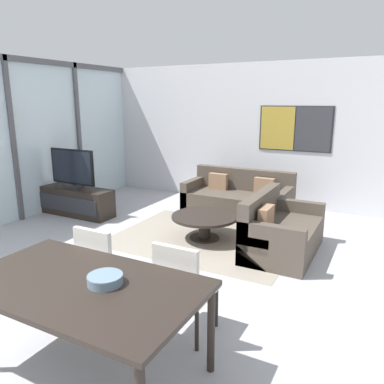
{
  "coord_description": "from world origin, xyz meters",
  "views": [
    {
      "loc": [
        2.71,
        -1.15,
        2.07
      ],
      "look_at": [
        0.57,
        2.9,
        0.95
      ],
      "focal_mm": 35.0,
      "sensor_mm": 36.0,
      "label": 1
    }
  ],
  "objects_px": {
    "dining_table": "(81,290)",
    "fruit_bowl": "(105,279)",
    "dining_chair_left": "(103,265)",
    "sofa_side": "(278,233)",
    "sofa_main": "(239,200)",
    "tv_console": "(75,201)",
    "dining_chair_centre": "(183,285)",
    "television": "(72,169)",
    "coffee_table": "(205,221)"
  },
  "relations": [
    {
      "from": "dining_table",
      "to": "dining_chair_left",
      "type": "height_order",
      "value": "dining_chair_left"
    },
    {
      "from": "dining_chair_centre",
      "to": "dining_table",
      "type": "bearing_deg",
      "value": -121.14
    },
    {
      "from": "tv_console",
      "to": "dining_table",
      "type": "relative_size",
      "value": 0.85
    },
    {
      "from": "sofa_side",
      "to": "fruit_bowl",
      "type": "bearing_deg",
      "value": 170.81
    },
    {
      "from": "dining_chair_centre",
      "to": "coffee_table",
      "type": "bearing_deg",
      "value": 111.49
    },
    {
      "from": "coffee_table",
      "to": "dining_table",
      "type": "bearing_deg",
      "value": -81.49
    },
    {
      "from": "coffee_table",
      "to": "fruit_bowl",
      "type": "height_order",
      "value": "fruit_bowl"
    },
    {
      "from": "coffee_table",
      "to": "fruit_bowl",
      "type": "bearing_deg",
      "value": -77.91
    },
    {
      "from": "sofa_main",
      "to": "dining_chair_centre",
      "type": "height_order",
      "value": "dining_chair_centre"
    },
    {
      "from": "sofa_side",
      "to": "coffee_table",
      "type": "bearing_deg",
      "value": 91.43
    },
    {
      "from": "tv_console",
      "to": "sofa_side",
      "type": "distance_m",
      "value": 3.81
    },
    {
      "from": "dining_table",
      "to": "fruit_bowl",
      "type": "relative_size",
      "value": 7.0
    },
    {
      "from": "dining_chair_left",
      "to": "fruit_bowl",
      "type": "height_order",
      "value": "dining_chair_left"
    },
    {
      "from": "coffee_table",
      "to": "dining_chair_centre",
      "type": "height_order",
      "value": "dining_chair_centre"
    },
    {
      "from": "sofa_main",
      "to": "sofa_side",
      "type": "height_order",
      "value": "same"
    },
    {
      "from": "sofa_main",
      "to": "dining_chair_centre",
      "type": "distance_m",
      "value": 3.85
    },
    {
      "from": "sofa_side",
      "to": "dining_chair_left",
      "type": "height_order",
      "value": "dining_chair_left"
    },
    {
      "from": "dining_chair_left",
      "to": "dining_chair_centre",
      "type": "relative_size",
      "value": 1.0
    },
    {
      "from": "coffee_table",
      "to": "dining_table",
      "type": "relative_size",
      "value": 0.55
    },
    {
      "from": "sofa_main",
      "to": "tv_console",
      "type": "bearing_deg",
      "value": -152.17
    },
    {
      "from": "television",
      "to": "fruit_bowl",
      "type": "distance_m",
      "value": 4.48
    },
    {
      "from": "dining_table",
      "to": "dining_chair_centre",
      "type": "height_order",
      "value": "dining_chair_centre"
    },
    {
      "from": "sofa_side",
      "to": "dining_table",
      "type": "height_order",
      "value": "sofa_side"
    },
    {
      "from": "television",
      "to": "coffee_table",
      "type": "height_order",
      "value": "television"
    },
    {
      "from": "fruit_bowl",
      "to": "dining_chair_left",
      "type": "bearing_deg",
      "value": 133.02
    },
    {
      "from": "tv_console",
      "to": "sofa_side",
      "type": "xyz_separation_m",
      "value": [
        3.81,
        0.01,
        0.02
      ]
    },
    {
      "from": "sofa_main",
      "to": "sofa_side",
      "type": "relative_size",
      "value": 1.33
    },
    {
      "from": "dining_table",
      "to": "coffee_table",
      "type": "bearing_deg",
      "value": 98.51
    },
    {
      "from": "sofa_side",
      "to": "television",
      "type": "bearing_deg",
      "value": 90.15
    },
    {
      "from": "tv_console",
      "to": "fruit_bowl",
      "type": "xyz_separation_m",
      "value": [
        3.33,
        -2.99,
        0.55
      ]
    },
    {
      "from": "television",
      "to": "fruit_bowl",
      "type": "relative_size",
      "value": 3.79
    },
    {
      "from": "dining_chair_left",
      "to": "dining_chair_centre",
      "type": "distance_m",
      "value": 0.9
    },
    {
      "from": "tv_console",
      "to": "dining_chair_left",
      "type": "distance_m",
      "value": 3.56
    },
    {
      "from": "sofa_side",
      "to": "fruit_bowl",
      "type": "height_order",
      "value": "fruit_bowl"
    },
    {
      "from": "fruit_bowl",
      "to": "tv_console",
      "type": "bearing_deg",
      "value": 138.02
    },
    {
      "from": "tv_console",
      "to": "coffee_table",
      "type": "height_order",
      "value": "tv_console"
    },
    {
      "from": "dining_table",
      "to": "fruit_bowl",
      "type": "distance_m",
      "value": 0.22
    },
    {
      "from": "television",
      "to": "coffee_table",
      "type": "relative_size",
      "value": 0.98
    },
    {
      "from": "dining_table",
      "to": "sofa_side",
      "type": "bearing_deg",
      "value": 77.7
    },
    {
      "from": "sofa_main",
      "to": "coffee_table",
      "type": "distance_m",
      "value": 1.44
    },
    {
      "from": "television",
      "to": "dining_table",
      "type": "bearing_deg",
      "value": -44.19
    },
    {
      "from": "television",
      "to": "fruit_bowl",
      "type": "height_order",
      "value": "television"
    },
    {
      "from": "dining_chair_centre",
      "to": "fruit_bowl",
      "type": "height_order",
      "value": "dining_chair_centre"
    },
    {
      "from": "tv_console",
      "to": "television",
      "type": "distance_m",
      "value": 0.61
    },
    {
      "from": "television",
      "to": "coffee_table",
      "type": "xyz_separation_m",
      "value": [
        2.69,
        -0.02,
        -0.58
      ]
    },
    {
      "from": "sofa_main",
      "to": "dining_chair_left",
      "type": "xyz_separation_m",
      "value": [
        0.01,
        -3.74,
        0.23
      ]
    },
    {
      "from": "television",
      "to": "coffee_table",
      "type": "distance_m",
      "value": 2.75
    },
    {
      "from": "coffee_table",
      "to": "dining_chair_left",
      "type": "distance_m",
      "value": 2.31
    },
    {
      "from": "dining_chair_centre",
      "to": "fruit_bowl",
      "type": "xyz_separation_m",
      "value": [
        -0.27,
        -0.68,
        0.3
      ]
    },
    {
      "from": "television",
      "to": "fruit_bowl",
      "type": "bearing_deg",
      "value": -41.99
    }
  ]
}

